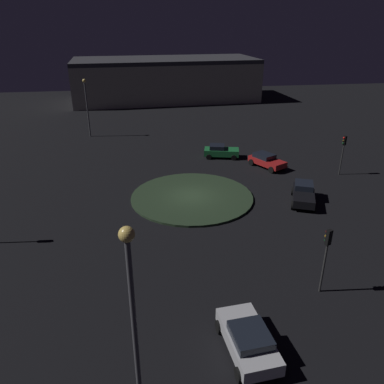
{
  "coord_description": "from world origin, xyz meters",
  "views": [
    {
      "loc": [
        -4.45,
        -29.72,
        14.27
      ],
      "look_at": [
        0.0,
        0.0,
        0.54
      ],
      "focal_mm": 35.34,
      "sensor_mm": 36.0,
      "label": 1
    }
  ],
  "objects_px": {
    "streetlamp_south": "(134,319)",
    "streetlamp_northwest": "(87,101)",
    "car_black": "(304,194)",
    "store_building": "(165,79)",
    "car_silver": "(248,339)",
    "car_red": "(266,160)",
    "car_green": "(221,151)",
    "traffic_light_east": "(343,147)",
    "traffic_light_south": "(326,248)"
  },
  "relations": [
    {
      "from": "streetlamp_south",
      "to": "streetlamp_northwest",
      "type": "bearing_deg",
      "value": 97.9
    },
    {
      "from": "car_black",
      "to": "store_building",
      "type": "xyz_separation_m",
      "value": [
        -7.68,
        47.56,
        3.07
      ]
    },
    {
      "from": "car_silver",
      "to": "streetlamp_south",
      "type": "height_order",
      "value": "streetlamp_south"
    },
    {
      "from": "car_red",
      "to": "car_green",
      "type": "xyz_separation_m",
      "value": [
        -4.13,
        3.73,
        -0.0
      ]
    },
    {
      "from": "car_red",
      "to": "streetlamp_south",
      "type": "relative_size",
      "value": 0.48
    },
    {
      "from": "car_black",
      "to": "store_building",
      "type": "height_order",
      "value": "store_building"
    },
    {
      "from": "store_building",
      "to": "traffic_light_east",
      "type": "bearing_deg",
      "value": 105.05
    },
    {
      "from": "traffic_light_east",
      "to": "streetlamp_south",
      "type": "bearing_deg",
      "value": 37.29
    },
    {
      "from": "car_red",
      "to": "streetlamp_northwest",
      "type": "xyz_separation_m",
      "value": [
        -19.59,
        14.68,
        3.94
      ]
    },
    {
      "from": "car_black",
      "to": "streetlamp_northwest",
      "type": "xyz_separation_m",
      "value": [
        -19.96,
        23.29,
        3.91
      ]
    },
    {
      "from": "store_building",
      "to": "streetlamp_northwest",
      "type": "bearing_deg",
      "value": 59.94
    },
    {
      "from": "car_black",
      "to": "streetlamp_south",
      "type": "distance_m",
      "value": 23.49
    },
    {
      "from": "car_silver",
      "to": "traffic_light_east",
      "type": "height_order",
      "value": "traffic_light_east"
    },
    {
      "from": "traffic_light_east",
      "to": "car_black",
      "type": "bearing_deg",
      "value": 29.5
    },
    {
      "from": "car_green",
      "to": "streetlamp_south",
      "type": "height_order",
      "value": "streetlamp_south"
    },
    {
      "from": "car_black",
      "to": "traffic_light_south",
      "type": "xyz_separation_m",
      "value": [
        -3.89,
        -11.3,
        2.12
      ]
    },
    {
      "from": "car_black",
      "to": "store_building",
      "type": "bearing_deg",
      "value": -148.56
    },
    {
      "from": "car_black",
      "to": "traffic_light_south",
      "type": "relative_size",
      "value": 1.09
    },
    {
      "from": "car_silver",
      "to": "streetlamp_northwest",
      "type": "distance_m",
      "value": 39.88
    },
    {
      "from": "store_building",
      "to": "car_green",
      "type": "bearing_deg",
      "value": 91.93
    },
    {
      "from": "traffic_light_east",
      "to": "traffic_light_south",
      "type": "relative_size",
      "value": 0.99
    },
    {
      "from": "car_red",
      "to": "store_building",
      "type": "bearing_deg",
      "value": 162.36
    },
    {
      "from": "traffic_light_east",
      "to": "store_building",
      "type": "xyz_separation_m",
      "value": [
        -13.91,
        42.1,
        0.99
      ]
    },
    {
      "from": "car_red",
      "to": "car_black",
      "type": "distance_m",
      "value": 8.62
    },
    {
      "from": "car_black",
      "to": "car_green",
      "type": "relative_size",
      "value": 1.06
    },
    {
      "from": "traffic_light_east",
      "to": "car_silver",
      "type": "bearing_deg",
      "value": 41.09
    },
    {
      "from": "streetlamp_south",
      "to": "streetlamp_northwest",
      "type": "distance_m",
      "value": 41.78
    },
    {
      "from": "car_silver",
      "to": "traffic_light_east",
      "type": "bearing_deg",
      "value": -42.32
    },
    {
      "from": "car_silver",
      "to": "traffic_light_south",
      "type": "distance_m",
      "value": 6.79
    },
    {
      "from": "car_silver",
      "to": "streetlamp_south",
      "type": "bearing_deg",
      "value": 117.25
    },
    {
      "from": "traffic_light_south",
      "to": "streetlamp_northwest",
      "type": "distance_m",
      "value": 38.18
    },
    {
      "from": "car_silver",
      "to": "car_green",
      "type": "bearing_deg",
      "value": -14.98
    },
    {
      "from": "car_green",
      "to": "store_building",
      "type": "distance_m",
      "value": 35.5
    },
    {
      "from": "car_green",
      "to": "car_black",
      "type": "bearing_deg",
      "value": -56.38
    },
    {
      "from": "car_red",
      "to": "traffic_light_east",
      "type": "distance_m",
      "value": 7.61
    },
    {
      "from": "car_silver",
      "to": "streetlamp_northwest",
      "type": "xyz_separation_m",
      "value": [
        -10.73,
        38.21,
        3.93
      ]
    },
    {
      "from": "streetlamp_northwest",
      "to": "store_building",
      "type": "height_order",
      "value": "store_building"
    },
    {
      "from": "car_silver",
      "to": "traffic_light_south",
      "type": "relative_size",
      "value": 1.02
    },
    {
      "from": "car_silver",
      "to": "car_black",
      "type": "bearing_deg",
      "value": -36.88
    },
    {
      "from": "car_silver",
      "to": "streetlamp_south",
      "type": "distance_m",
      "value": 7.63
    },
    {
      "from": "streetlamp_south",
      "to": "car_silver",
      "type": "bearing_deg",
      "value": 32.39
    },
    {
      "from": "car_red",
      "to": "car_silver",
      "type": "height_order",
      "value": "car_silver"
    },
    {
      "from": "car_red",
      "to": "car_silver",
      "type": "distance_m",
      "value": 25.14
    },
    {
      "from": "car_silver",
      "to": "store_building",
      "type": "distance_m",
      "value": 62.57
    },
    {
      "from": "car_black",
      "to": "streetlamp_south",
      "type": "relative_size",
      "value": 0.49
    },
    {
      "from": "car_green",
      "to": "traffic_light_south",
      "type": "height_order",
      "value": "traffic_light_south"
    },
    {
      "from": "car_green",
      "to": "streetlamp_northwest",
      "type": "xyz_separation_m",
      "value": [
        -15.46,
        10.95,
        3.94
      ]
    },
    {
      "from": "traffic_light_south",
      "to": "traffic_light_east",
      "type": "bearing_deg",
      "value": -52.9
    },
    {
      "from": "car_green",
      "to": "streetlamp_northwest",
      "type": "relative_size",
      "value": 0.55
    },
    {
      "from": "car_red",
      "to": "streetlamp_south",
      "type": "bearing_deg",
      "value": -55.69
    }
  ]
}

